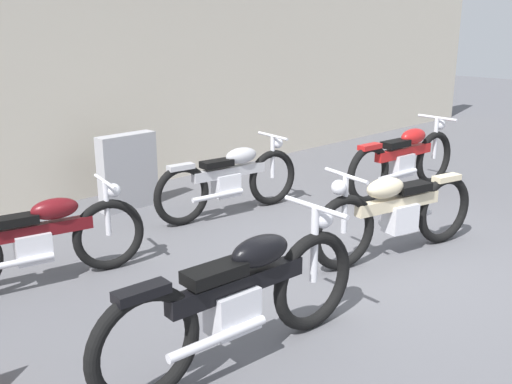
{
  "coord_description": "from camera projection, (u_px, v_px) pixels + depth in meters",
  "views": [
    {
      "loc": [
        -4.54,
        -2.9,
        2.28
      ],
      "look_at": [
        -0.44,
        1.33,
        0.55
      ],
      "focal_mm": 40.69,
      "sensor_mm": 36.0,
      "label": 1
    }
  ],
  "objects": [
    {
      "name": "motorcycle_maroon",
      "position": [
        40.0,
        240.0,
        5.13
      ],
      "size": [
        1.95,
        0.65,
        0.88
      ],
      "rotation": [
        0.0,
        0.0,
        -0.21
      ],
      "color": "black",
      "rests_on": "ground_plane"
    },
    {
      "name": "motorcycle_red",
      "position": [
        404.0,
        159.0,
        7.9
      ],
      "size": [
        2.23,
        0.62,
        1.0
      ],
      "rotation": [
        0.0,
        0.0,
        -0.08
      ],
      "color": "black",
      "rests_on": "ground_plane"
    },
    {
      "name": "building_wall",
      "position": [
        136.0,
        73.0,
        8.11
      ],
      "size": [
        18.0,
        0.3,
        3.18
      ],
      "primitive_type": "cube",
      "color": "beige",
      "rests_on": "ground_plane"
    },
    {
      "name": "ground_plane",
      "position": [
        383.0,
        264.0,
        5.67
      ],
      "size": [
        40.0,
        40.0,
        0.0
      ],
      "primitive_type": "plane",
      "color": "#56565B"
    },
    {
      "name": "stone_marker",
      "position": [
        128.0,
        172.0,
        7.27
      ],
      "size": [
        0.76,
        0.21,
        0.95
      ],
      "primitive_type": "cube",
      "rotation": [
        0.0,
        0.0,
        0.01
      ],
      "color": "#9E9EA3",
      "rests_on": "ground_plane"
    },
    {
      "name": "motorcycle_silver",
      "position": [
        231.0,
        179.0,
        7.05
      ],
      "size": [
        2.04,
        0.57,
        0.92
      ],
      "rotation": [
        0.0,
        0.0,
        -0.13
      ],
      "color": "black",
      "rests_on": "ground_plane"
    },
    {
      "name": "motorcycle_cream",
      "position": [
        396.0,
        212.0,
        5.78
      ],
      "size": [
        2.07,
        0.72,
        0.94
      ],
      "rotation": [
        0.0,
        0.0,
        2.92
      ],
      "color": "black",
      "rests_on": "ground_plane"
    },
    {
      "name": "motorcycle_black",
      "position": [
        241.0,
        298.0,
        3.93
      ],
      "size": [
        2.23,
        0.62,
        1.0
      ],
      "rotation": [
        0.0,
        0.0,
        -0.07
      ],
      "color": "black",
      "rests_on": "ground_plane"
    }
  ]
}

